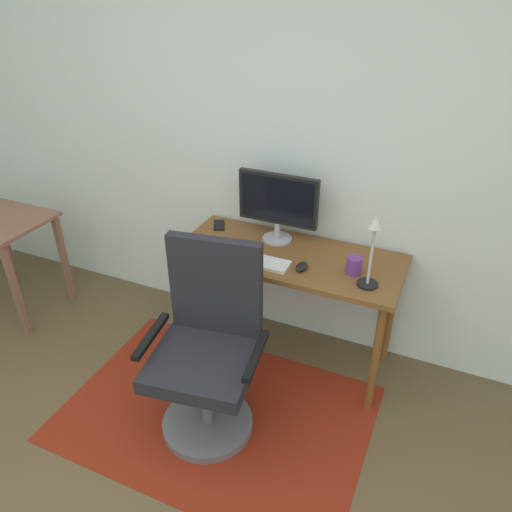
# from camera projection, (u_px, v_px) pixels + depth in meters

# --- Properties ---
(wall_back) EXTENTS (6.00, 0.10, 2.60)m
(wall_back) POSITION_uv_depth(u_px,v_px,m) (283.00, 143.00, 2.91)
(wall_back) COLOR white
(wall_back) RESTS_ON ground
(area_rug) EXTENTS (1.69, 1.17, 0.01)m
(area_rug) POSITION_uv_depth(u_px,v_px,m) (216.00, 413.00, 2.79)
(area_rug) COLOR maroon
(area_rug) RESTS_ON ground
(desk) EXTENTS (1.32, 0.57, 0.76)m
(desk) POSITION_uv_depth(u_px,v_px,m) (289.00, 268.00, 2.88)
(desk) COLOR brown
(desk) RESTS_ON ground
(monitor) EXTENTS (0.49, 0.18, 0.42)m
(monitor) POSITION_uv_depth(u_px,v_px,m) (278.00, 202.00, 2.87)
(monitor) COLOR #B2B2B7
(monitor) RESTS_ON desk
(keyboard) EXTENTS (0.43, 0.13, 0.02)m
(keyboard) POSITION_uv_depth(u_px,v_px,m) (253.00, 260.00, 2.77)
(keyboard) COLOR white
(keyboard) RESTS_ON desk
(computer_mouse) EXTENTS (0.06, 0.10, 0.03)m
(computer_mouse) POSITION_uv_depth(u_px,v_px,m) (302.00, 267.00, 2.69)
(computer_mouse) COLOR black
(computer_mouse) RESTS_ON desk
(coffee_cup) EXTENTS (0.08, 0.08, 0.10)m
(coffee_cup) POSITION_uv_depth(u_px,v_px,m) (354.00, 265.00, 2.64)
(coffee_cup) COLOR #6A328A
(coffee_cup) RESTS_ON desk
(cell_phone) EXTENTS (0.12, 0.16, 0.01)m
(cell_phone) POSITION_uv_depth(u_px,v_px,m) (219.00, 225.00, 3.15)
(cell_phone) COLOR black
(cell_phone) RESTS_ON desk
(desk_lamp) EXTENTS (0.11, 0.11, 0.40)m
(desk_lamp) POSITION_uv_depth(u_px,v_px,m) (373.00, 244.00, 2.44)
(desk_lamp) COLOR black
(desk_lamp) RESTS_ON desk
(office_chair) EXTENTS (0.64, 0.59, 1.07)m
(office_chair) POSITION_uv_depth(u_px,v_px,m) (208.00, 355.00, 2.54)
(office_chair) COLOR slate
(office_chair) RESTS_ON ground
(side_table) EXTENTS (0.66, 0.53, 0.74)m
(side_table) POSITION_uv_depth(u_px,v_px,m) (2.00, 236.00, 3.38)
(side_table) COLOR brown
(side_table) RESTS_ON ground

